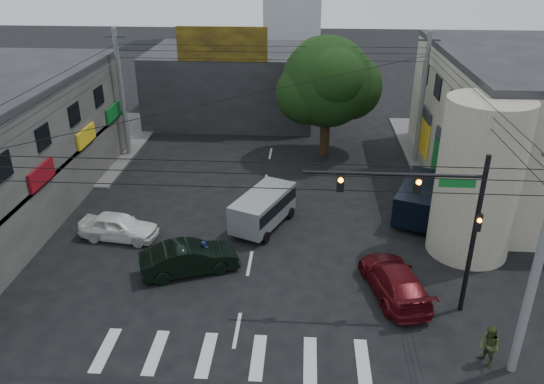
# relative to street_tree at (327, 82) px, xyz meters

# --- Properties ---
(ground) EXTENTS (160.00, 160.00, 0.00)m
(ground) POSITION_rel_street_tree_xyz_m (-4.00, -17.00, -5.47)
(ground) COLOR black
(ground) RESTS_ON ground
(sidewalk_far_left) EXTENTS (16.00, 16.00, 0.15)m
(sidewalk_far_left) POSITION_rel_street_tree_xyz_m (-22.00, 1.00, -5.40)
(sidewalk_far_left) COLOR #514F4C
(sidewalk_far_left) RESTS_ON ground
(sidewalk_far_right) EXTENTS (16.00, 16.00, 0.15)m
(sidewalk_far_right) POSITION_rel_street_tree_xyz_m (14.00, 1.00, -5.40)
(sidewalk_far_right) COLOR #514F4C
(sidewalk_far_right) RESTS_ON ground
(corner_column) EXTENTS (4.00, 4.00, 8.00)m
(corner_column) POSITION_rel_street_tree_xyz_m (7.00, -13.00, -1.47)
(corner_column) COLOR gray
(corner_column) RESTS_ON ground
(building_far) EXTENTS (14.00, 10.00, 6.00)m
(building_far) POSITION_rel_street_tree_xyz_m (-8.00, 9.00, -2.47)
(building_far) COLOR #232326
(building_far) RESTS_ON ground
(billboard) EXTENTS (7.00, 0.30, 2.60)m
(billboard) POSITION_rel_street_tree_xyz_m (-8.00, 4.10, 1.83)
(billboard) COLOR olive
(billboard) RESTS_ON building_far
(street_tree) EXTENTS (6.40, 6.40, 8.70)m
(street_tree) POSITION_rel_street_tree_xyz_m (0.00, 0.00, 0.00)
(street_tree) COLOR black
(street_tree) RESTS_ON ground
(traffic_gantry) EXTENTS (7.10, 0.35, 7.20)m
(traffic_gantry) POSITION_rel_street_tree_xyz_m (3.82, -18.00, -0.64)
(traffic_gantry) COLOR black
(traffic_gantry) RESTS_ON ground
(utility_pole_near_right) EXTENTS (0.32, 0.32, 9.20)m
(utility_pole_near_right) POSITION_rel_street_tree_xyz_m (6.50, -21.50, -0.87)
(utility_pole_near_right) COLOR #59595B
(utility_pole_near_right) RESTS_ON ground
(utility_pole_far_left) EXTENTS (0.32, 0.32, 9.20)m
(utility_pole_far_left) POSITION_rel_street_tree_xyz_m (-14.50, -1.00, -0.87)
(utility_pole_far_left) COLOR #59595B
(utility_pole_far_left) RESTS_ON ground
(utility_pole_far_right) EXTENTS (0.32, 0.32, 9.20)m
(utility_pole_far_right) POSITION_rel_street_tree_xyz_m (6.50, -1.00, -0.87)
(utility_pole_far_right) COLOR #59595B
(utility_pole_far_right) RESTS_ON ground
(dark_sedan) EXTENTS (4.82, 5.76, 1.53)m
(dark_sedan) POSITION_rel_street_tree_xyz_m (-6.80, -15.90, -4.71)
(dark_sedan) COLOR black
(dark_sedan) RESTS_ON ground
(white_compact) EXTENTS (2.76, 4.62, 1.43)m
(white_compact) POSITION_rel_street_tree_xyz_m (-11.21, -13.00, -4.76)
(white_compact) COLOR white
(white_compact) RESTS_ON ground
(maroon_sedan) EXTENTS (4.34, 5.98, 1.46)m
(maroon_sedan) POSITION_rel_street_tree_xyz_m (2.74, -17.05, -4.74)
(maroon_sedan) COLOR #510B10
(maroon_sedan) RESTS_ON ground
(silver_minivan) EXTENTS (5.94, 5.19, 1.97)m
(silver_minivan) POSITION_rel_street_tree_xyz_m (-3.64, -11.16, -4.49)
(silver_minivan) COLOR gray
(silver_minivan) RESTS_ON ground
(navy_van) EXTENTS (6.42, 5.42, 2.04)m
(navy_van) POSITION_rel_street_tree_xyz_m (5.19, -9.39, -4.45)
(navy_van) COLOR black
(navy_van) RESTS_ON ground
(traffic_officer) EXTENTS (0.76, 0.68, 1.50)m
(traffic_officer) POSITION_rel_street_tree_xyz_m (-6.12, -15.57, -4.72)
(traffic_officer) COLOR #141848
(traffic_officer) RESTS_ON ground
(pedestrian_olive) EXTENTS (1.33, 1.28, 1.72)m
(pedestrian_olive) POSITION_rel_street_tree_xyz_m (5.61, -21.30, -4.61)
(pedestrian_olive) COLOR #373E1C
(pedestrian_olive) RESTS_ON ground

